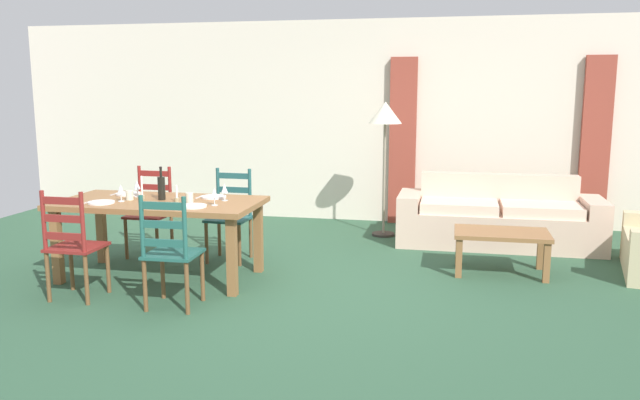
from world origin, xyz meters
TOP-DOWN VIEW (x-y plane):
  - ground_plane at (0.00, 0.00)m, footprint 9.60×9.60m
  - wall_far at (0.00, 3.30)m, footprint 9.60×0.16m
  - curtain_panel_left at (0.73, 3.16)m, footprint 0.35×0.08m
  - curtain_panel_right at (3.13, 3.16)m, footprint 0.35×0.08m
  - dining_table at (-1.30, 0.13)m, footprint 1.90×0.96m
  - dining_chair_near_left at (-1.74, -0.61)m, footprint 0.42×0.40m
  - dining_chair_near_right at (-0.83, -0.66)m, footprint 0.43×0.41m
  - dining_chair_far_left at (-1.79, 0.90)m, footprint 0.43×0.41m
  - dining_chair_far_right at (-0.88, 0.90)m, footprint 0.43×0.41m
  - dinner_plate_near_left at (-1.75, -0.12)m, footprint 0.24×0.24m
  - fork_near_left at (-1.90, -0.12)m, footprint 0.02×0.17m
  - dinner_plate_near_right at (-0.85, -0.12)m, footprint 0.24×0.24m
  - fork_near_right at (-1.00, -0.12)m, footprint 0.03×0.17m
  - dinner_plate_far_left at (-1.75, 0.38)m, footprint 0.24×0.24m
  - fork_far_left at (-1.90, 0.38)m, footprint 0.02×0.17m
  - dinner_plate_far_right at (-0.85, 0.38)m, footprint 0.24×0.24m
  - fork_far_right at (-1.00, 0.38)m, footprint 0.02×0.17m
  - wine_bottle at (-1.30, 0.18)m, footprint 0.07×0.07m
  - wine_glass_near_left at (-1.63, 0.01)m, footprint 0.06×0.06m
  - wine_glass_near_right at (-0.70, -0.00)m, footprint 0.06×0.06m
  - wine_glass_far_left at (-1.61, 0.29)m, footprint 0.06×0.06m
  - wine_glass_far_right at (-0.70, 0.26)m, footprint 0.06×0.06m
  - coffee_cup_primary at (-0.98, 0.10)m, footprint 0.07×0.07m
  - coffee_cup_secondary at (-1.59, 0.11)m, footprint 0.07×0.07m
  - candle_tall at (-1.48, 0.15)m, footprint 0.05×0.05m
  - candle_short at (-1.10, 0.09)m, footprint 0.05×0.05m
  - couch at (1.93, 2.17)m, footprint 2.28×0.81m
  - coffee_table at (1.88, 0.95)m, footprint 0.90×0.56m
  - standing_lamp at (0.58, 2.35)m, footprint 0.40×0.40m

SIDE VIEW (x-z plane):
  - ground_plane at x=0.00m, z-range -0.02..0.00m
  - couch at x=1.93m, z-range -0.11..0.69m
  - coffee_table at x=1.88m, z-range 0.15..0.57m
  - dining_chair_near_left at x=-1.74m, z-range 0.00..0.96m
  - dining_chair_near_right at x=-0.83m, z-range 0.00..0.96m
  - dining_chair_far_left at x=-1.79m, z-range 0.00..0.96m
  - dining_chair_far_right at x=-0.88m, z-range 0.00..0.96m
  - dining_table at x=-1.30m, z-range 0.29..1.04m
  - fork_near_left at x=-1.90m, z-range 0.75..0.76m
  - fork_near_right at x=-1.00m, z-range 0.75..0.76m
  - fork_far_left at x=-1.90m, z-range 0.75..0.76m
  - fork_far_right at x=-1.00m, z-range 0.75..0.76m
  - dinner_plate_near_left at x=-1.75m, z-range 0.75..0.77m
  - dinner_plate_near_right at x=-0.85m, z-range 0.75..0.77m
  - dinner_plate_far_left at x=-1.75m, z-range 0.75..0.77m
  - dinner_plate_far_right at x=-0.85m, z-range 0.75..0.77m
  - candle_short at x=-1.10m, z-range 0.71..0.87m
  - coffee_cup_primary at x=-0.98m, z-range 0.75..0.84m
  - coffee_cup_secondary at x=-1.59m, z-range 0.75..0.84m
  - candle_tall at x=-1.48m, z-range 0.70..0.93m
  - wine_glass_near_left at x=-1.63m, z-range 0.78..0.94m
  - wine_glass_near_right at x=-0.70m, z-range 0.78..0.94m
  - wine_glass_far_left at x=-1.61m, z-range 0.78..0.94m
  - wine_glass_far_right at x=-0.70m, z-range 0.78..0.94m
  - wine_bottle at x=-1.30m, z-range 0.71..1.03m
  - curtain_panel_left at x=0.73m, z-range 0.00..2.20m
  - curtain_panel_right at x=3.13m, z-range 0.00..2.20m
  - wall_far at x=0.00m, z-range 0.00..2.70m
  - standing_lamp at x=0.58m, z-range 0.59..2.23m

